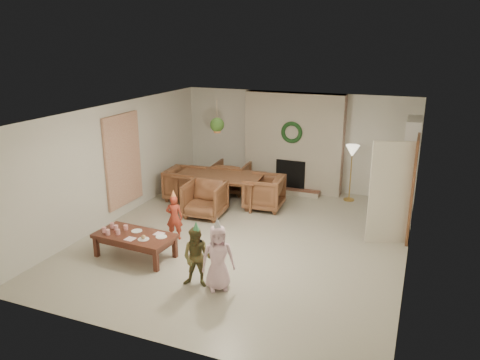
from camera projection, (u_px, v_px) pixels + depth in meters
The scene contains 56 objects.
floor at pixel (246, 238), 9.16m from camera, with size 7.00×7.00×0.00m, color #B7B29E.
ceiling at pixel (247, 112), 8.42m from camera, with size 7.00×7.00×0.00m, color white.
wall_back at pixel (296, 141), 11.89m from camera, with size 7.00×7.00×0.00m, color silver.
wall_front at pixel (144, 254), 5.69m from camera, with size 7.00×7.00×0.00m, color silver.
wall_left at pixel (116, 162), 9.86m from camera, with size 7.00×7.00×0.00m, color silver.
wall_right at pixel (414, 197), 7.72m from camera, with size 7.00×7.00×0.00m, color silver.
fireplace_mass at pixel (294, 142), 11.71m from camera, with size 2.50×0.40×2.50m, color #511A15.
fireplace_hearth at pixel (288, 191), 11.75m from camera, with size 1.60×0.30×0.12m, color #5B2719.
fireplace_firebox at pixel (291, 174), 11.79m from camera, with size 0.75×0.12×0.75m, color black.
fireplace_wreath at pixel (292, 132), 11.42m from camera, with size 0.54×0.54×0.10m, color #163B19.
floor_lamp_base at pixel (349, 200), 11.27m from camera, with size 0.26×0.26×0.03m, color gold.
floor_lamp_post at pixel (351, 175), 11.08m from camera, with size 0.03×0.03×1.23m, color gold.
floor_lamp_shade at pixel (352, 151), 10.91m from camera, with size 0.33×0.33×0.27m, color beige.
bookshelf_carcass at pixel (410, 170), 9.85m from camera, with size 0.30×1.00×2.20m, color white.
bookshelf_shelf_a at pixel (405, 198), 10.05m from camera, with size 0.30×0.92×0.03m, color white.
bookshelf_shelf_b at pixel (407, 181), 9.94m from camera, with size 0.30×0.92×0.03m, color white.
bookshelf_shelf_c at pixel (409, 163), 9.82m from camera, with size 0.30×0.92×0.03m, color white.
bookshelf_shelf_d at pixel (411, 144), 9.70m from camera, with size 0.30×0.92×0.03m, color white.
books_row_lower at pixel (405, 194), 9.89m from camera, with size 0.20×0.40×0.24m, color #B74221.
books_row_mid at pixel (407, 174), 9.95m from camera, with size 0.20×0.44×0.24m, color #235482.
books_row_upper at pixel (409, 158), 9.70m from camera, with size 0.20×0.36×0.22m, color #B0A125.
door_frame at pixel (413, 189), 8.86m from camera, with size 0.05×0.86×2.04m, color brown.
door_leaf at pixel (390, 193), 8.67m from camera, with size 0.05×0.80×2.00m, color beige.
curtain_panel at pixel (123, 160), 10.02m from camera, with size 0.06×1.20×2.00m, color beige.
dining_table at pixel (219, 189), 10.97m from camera, with size 2.01×1.12×0.71m, color brown.
dining_chair_near at pixel (205, 199), 10.16m from camera, with size 0.83×0.86×0.78m, color brown.
dining_chair_far at pixel (231, 177), 11.76m from camera, with size 0.83×0.86×0.78m, color brown.
dining_chair_left at pixel (185, 184), 11.23m from camera, with size 0.83×0.86×0.78m, color brown.
dining_chair_right at pixel (264, 192), 10.63m from camera, with size 0.83×0.86×0.78m, color brown.
hanging_plant_cord at pixel (217, 115), 10.32m from camera, with size 0.01×0.01×0.70m, color tan.
hanging_plant_pot at pixel (217, 130), 10.42m from camera, with size 0.16×0.16×0.12m, color #A26034.
hanging_plant_foliage at pixel (217, 125), 10.38m from camera, with size 0.32×0.32×0.32m, color #244416.
coffee_table_top at pixel (135, 236), 8.25m from camera, with size 1.43×0.72×0.07m, color #592B1D.
coffee_table_apron at pixel (135, 240), 8.27m from camera, with size 1.32×0.61×0.09m, color #592B1D.
coffee_leg_fl at pixel (96, 247), 8.33m from camera, with size 0.08×0.08×0.37m, color #592B1D.
coffee_leg_fr at pixel (156, 261), 7.80m from camera, with size 0.08×0.08×0.37m, color #592B1D.
coffee_leg_bl at pixel (118, 235), 8.83m from camera, with size 0.08×0.08×0.37m, color #592B1D.
coffee_leg_br at pixel (175, 248), 8.30m from camera, with size 0.08×0.08×0.37m, color #592B1D.
cup_a at pixel (104, 230), 8.31m from camera, with size 0.08×0.08×0.10m, color white.
cup_b at pixel (112, 225), 8.50m from camera, with size 0.08×0.08×0.10m, color white.
cup_c at pixel (108, 232), 8.21m from camera, with size 0.08×0.08×0.10m, color white.
cup_d at pixel (116, 228), 8.40m from camera, with size 0.08×0.08×0.10m, color white.
cup_e at pixel (118, 232), 8.22m from camera, with size 0.08×0.08×0.10m, color white.
cup_f at pixel (126, 227), 8.41m from camera, with size 0.08×0.08×0.10m, color white.
plate_a at pixel (137, 231), 8.38m from camera, with size 0.20×0.20×0.01m, color white.
plate_b at pixel (143, 239), 8.03m from camera, with size 0.20×0.20×0.01m, color white.
plate_c at pixel (161, 237), 8.13m from camera, with size 0.20×0.20×0.01m, color white.
food_scoop at pixel (143, 237), 8.02m from camera, with size 0.08×0.08×0.08m, color tan.
napkin_left at pixel (130, 239), 8.05m from camera, with size 0.17×0.17×0.01m, color #F8B6CE.
napkin_right at pixel (159, 234), 8.25m from camera, with size 0.17×0.17×0.01m, color #F8B6CE.
child_red at pixel (174, 217), 8.99m from camera, with size 0.33×0.21×0.90m, color #A53523.
party_hat_red at pixel (173, 194), 8.84m from camera, with size 0.12×0.12×0.17m, color gold.
child_plaid at pixel (197, 257), 7.25m from camera, with size 0.48×0.38×0.99m, color brown.
party_hat_plaid at pixel (196, 226), 7.10m from camera, with size 0.12×0.12×0.16m, color #449F5E.
child_pink at pixel (218, 258), 7.17m from camera, with size 0.52×0.34×1.06m, color #F4C3D2.
party_hat_pink at pixel (217, 224), 7.00m from camera, with size 0.14×0.14×0.19m, color #B8B8C0.
Camera 1 is at (3.03, -7.84, 3.81)m, focal length 34.58 mm.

